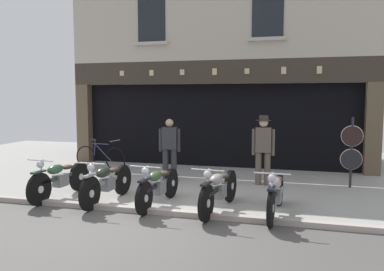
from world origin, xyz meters
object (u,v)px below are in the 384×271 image
Objects in this scene: motorcycle_center_right at (219,189)px; advert_board_far at (145,111)px; motorcycle_center at (158,185)px; leaning_bicycle at (100,157)px; motorcycle_right at (276,193)px; shopkeeper_center at (263,146)px; advert_board_near at (172,112)px; motorcycle_left at (60,178)px; salesman_left at (170,147)px; motorcycle_center_left at (107,182)px; tyre_sign_pole at (352,148)px.

advert_board_far is at bearing -46.96° from motorcycle_center_right.
motorcycle_center is 4.58m from leaning_bicycle.
advert_board_far is (-4.53, 4.81, 1.31)m from motorcycle_right.
shopkeeper_center is 4.75m from advert_board_far.
advert_board_near is at bearing 0.01° from advert_board_far.
motorcycle_center is at bearing -65.14° from advert_board_far.
motorcycle_center is 1.93× the size of advert_board_near.
advert_board_near reaches higher than motorcycle_left.
motorcycle_left is 3.52m from motorcycle_center_right.
motorcycle_center_right is at bearing 116.99° from salesman_left.
motorcycle_right is (4.59, -0.04, -0.01)m from motorcycle_left.
motorcycle_left is at bearing 2.84° from motorcycle_right.
advert_board_far reaches higher than motorcycle_right.
motorcycle_center_left is at bearing 38.64° from leaning_bicycle.
motorcycle_center_right is 1.02× the size of motorcycle_right.
shopkeeper_center is at bearing 88.06° from leaning_bicycle.
motorcycle_left is 4.83m from shopkeeper_center.
leaning_bicycle is (-2.00, 3.37, -0.06)m from motorcycle_center_left.
motorcycle_center_right is 1.07m from motorcycle_right.
salesman_left is (-0.54, 2.33, 0.47)m from motorcycle_center.
advert_board_far is (-1.10, 4.82, 1.30)m from motorcycle_center_left.
motorcycle_center_left is at bearing -77.17° from advert_board_far.
motorcycle_left is 1.95× the size of advert_board_near.
tyre_sign_pole is at bearing -152.42° from motorcycle_left.
shopkeeper_center is 0.97× the size of leaning_bicycle.
shopkeeper_center is at bearing -96.50° from motorcycle_center_right.
tyre_sign_pole is at bearing -141.90° from motorcycle_center.
motorcycle_center_right is at bearing -54.22° from advert_board_far.
salesman_left is (1.73, 2.31, 0.46)m from motorcycle_left.
motorcycle_center is at bearing -145.17° from tyre_sign_pole.
tyre_sign_pole is 0.96× the size of leaning_bicycle.
advert_board_far is at bearing 155.97° from leaning_bicycle.
motorcycle_left is at bearing 22.32° from leaning_bicycle.
motorcycle_right is at bearing -177.03° from motorcycle_center_left.
tyre_sign_pole reaches higher than motorcycle_right.
shopkeeper_center reaches higher than salesman_left.
motorcycle_left reaches higher than motorcycle_center.
shopkeeper_center is at bearing -145.34° from motorcycle_left.
salesman_left is at bearing -0.81° from shopkeeper_center.
motorcycle_center is at bearing -74.84° from advert_board_near.
shopkeeper_center is 5.09m from leaning_bicycle.
advert_board_near reaches higher than motorcycle_center_left.
leaning_bicycle is (-1.82, -1.45, -1.35)m from advert_board_near.
advert_board_far reaches higher than shopkeeper_center.
shopkeeper_center reaches higher than motorcycle_center_right.
shopkeeper_center is at bearing -123.62° from motorcycle_center.
motorcycle_center_left reaches higher than leaning_bicycle.
motorcycle_center is 2.23× the size of advert_board_far.
motorcycle_center_right is 5.59m from advert_board_near.
motorcycle_center is 3.14m from shopkeeper_center.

